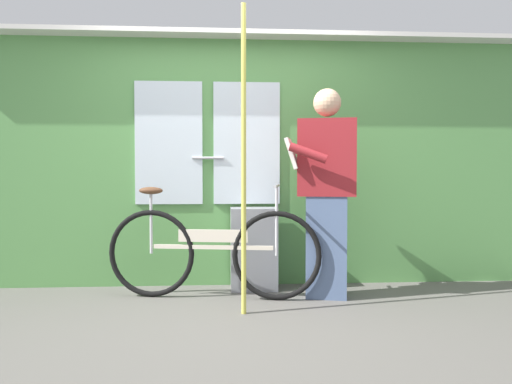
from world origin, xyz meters
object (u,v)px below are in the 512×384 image
Objects in this scene: bicycle_near_door at (212,252)px; handrail_pole at (244,160)px; trash_bin_by_wall at (254,249)px; passenger_reading_newspaper at (326,188)px.

handrail_pole reaches higher than bicycle_near_door.
trash_bin_by_wall is at bearing 50.92° from bicycle_near_door.
bicycle_near_door is at bearing 10.90° from passenger_reading_newspaper.
handrail_pole reaches higher than trash_bin_by_wall.
trash_bin_by_wall is (0.36, 0.31, -0.02)m from bicycle_near_door.
passenger_reading_newspaper is 0.84m from handrail_pole.
bicycle_near_door is 2.42× the size of trash_bin_by_wall.
trash_bin_by_wall is at bearing -18.54° from passenger_reading_newspaper.
trash_bin_by_wall is (-0.57, 0.35, -0.54)m from passenger_reading_newspaper.
passenger_reading_newspaper is (0.92, -0.04, 0.52)m from bicycle_near_door.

